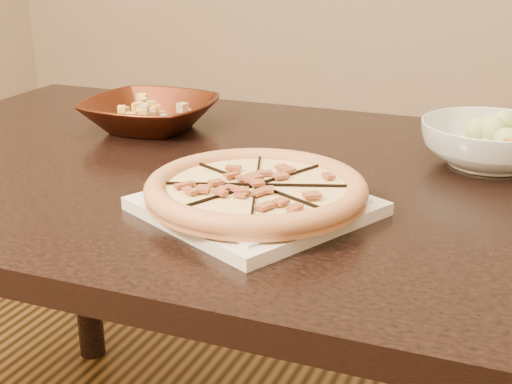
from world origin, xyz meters
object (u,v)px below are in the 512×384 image
(plate, at_px, (256,205))
(bronze_bowl, at_px, (150,114))
(dining_table, at_px, (236,221))
(salad_bowl, at_px, (490,144))
(pizza, at_px, (256,189))

(plate, relative_size, bronze_bowl, 1.42)
(dining_table, xyz_separation_m, salad_bowl, (0.39, 0.18, 0.14))
(plate, relative_size, salad_bowl, 1.55)
(plate, xyz_separation_m, bronze_bowl, (-0.37, 0.32, 0.02))
(plate, bearing_deg, bronze_bowl, 138.82)
(dining_table, bearing_deg, bronze_bowl, 149.98)
(bronze_bowl, distance_m, salad_bowl, 0.64)
(dining_table, bearing_deg, pizza, -56.97)
(pizza, relative_size, bronze_bowl, 1.23)
(pizza, distance_m, salad_bowl, 0.45)
(dining_table, distance_m, plate, 0.24)
(bronze_bowl, bearing_deg, dining_table, -30.02)
(bronze_bowl, xyz_separation_m, salad_bowl, (0.64, 0.03, 0.01))
(pizza, relative_size, salad_bowl, 1.34)
(dining_table, height_order, pizza, pizza)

